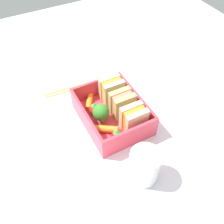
{
  "coord_description": "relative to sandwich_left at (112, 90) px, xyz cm",
  "views": [
    {
      "loc": [
        33.1,
        -17.39,
        45.33
      ],
      "look_at": [
        0.0,
        0.0,
        2.7
      ],
      "focal_mm": 40.0,
      "sensor_mm": 36.0,
      "label": 1
    }
  ],
  "objects": [
    {
      "name": "ground_plane",
      "position": [
        5.08,
        -2.58,
        -5.2
      ],
      "size": [
        120.0,
        120.0,
        2.0
      ],
      "primitive_type": "cube",
      "color": "silver"
    },
    {
      "name": "bento_tray",
      "position": [
        5.08,
        -2.58,
        -3.6
      ],
      "size": [
        17.05,
        13.28,
        1.2
      ],
      "primitive_type": "cube",
      "color": "#DD3B4B",
      "rests_on": "ground_plane"
    },
    {
      "name": "bento_rim",
      "position": [
        5.08,
        -2.58,
        -0.75
      ],
      "size": [
        17.05,
        13.28,
        4.5
      ],
      "color": "#DD3B4B",
      "rests_on": "bento_tray"
    },
    {
      "name": "sandwich_left",
      "position": [
        0.0,
        0.0,
        0.0
      ],
      "size": [
        3.77,
        5.17,
        6.0
      ],
      "color": "#D2BB87",
      "rests_on": "bento_tray"
    },
    {
      "name": "sandwich_center_left",
      "position": [
        5.08,
        0.0,
        0.0
      ],
      "size": [
        3.77,
        5.17,
        6.0
      ],
      "color": "tan",
      "rests_on": "bento_tray"
    },
    {
      "name": "sandwich_center",
      "position": [
        10.17,
        0.0,
        0.0
      ],
      "size": [
        3.77,
        5.17,
        6.0
      ],
      "color": "#E4B58D",
      "rests_on": "bento_tray"
    },
    {
      "name": "carrot_stick_left",
      "position": [
        -1.07,
        -5.5,
        -2.28
      ],
      "size": [
        4.97,
        3.76,
        1.43
      ],
      "primitive_type": "cylinder",
      "rotation": [
        1.57,
        0.0,
        1.03
      ],
      "color": "orange",
      "rests_on": "bento_tray"
    },
    {
      "name": "strawberry_far_left",
      "position": [
        2.24,
        -5.68,
        -1.65
      ],
      "size": [
        2.45,
        2.45,
        3.05
      ],
      "color": "red",
      "rests_on": "bento_tray"
    },
    {
      "name": "broccoli_floret",
      "position": [
        5.46,
        -5.31,
        -0.23
      ],
      "size": [
        3.84,
        3.84,
        4.74
      ],
      "color": "#85C560",
      "rests_on": "bento_tray"
    },
    {
      "name": "carrot_stick_far_left",
      "position": [
        8.28,
        -5.82,
        -2.21
      ],
      "size": [
        4.11,
        5.19,
        1.57
      ],
      "primitive_type": "cylinder",
      "rotation": [
        1.57,
        0.0,
        2.57
      ],
      "color": "orange",
      "rests_on": "bento_tray"
    },
    {
      "name": "strawberry_left",
      "position": [
        11.37,
        -4.76,
        -1.63
      ],
      "size": [
        2.49,
        2.49,
        3.09
      ],
      "color": "red",
      "rests_on": "bento_tray"
    },
    {
      "name": "chopstick_pair",
      "position": [
        -8.89,
        -3.81,
        -3.85
      ],
      "size": [
        3.42,
        21.54,
        0.7
      ],
      "color": "tan",
      "rests_on": "ground_plane"
    },
    {
      "name": "drinking_glass",
      "position": [
        20.47,
        -3.88,
        -0.58
      ],
      "size": [
        5.85,
        5.85,
        7.24
      ],
      "primitive_type": "cylinder",
      "color": "white",
      "rests_on": "ground_plane"
    },
    {
      "name": "folded_napkin",
      "position": [
        2.46,
        -20.83,
        -4.0
      ],
      "size": [
        15.54,
        13.87,
        0.4
      ],
      "primitive_type": "cube",
      "rotation": [
        0.0,
        0.0,
        -0.35
      ],
      "color": "silver",
      "rests_on": "ground_plane"
    }
  ]
}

